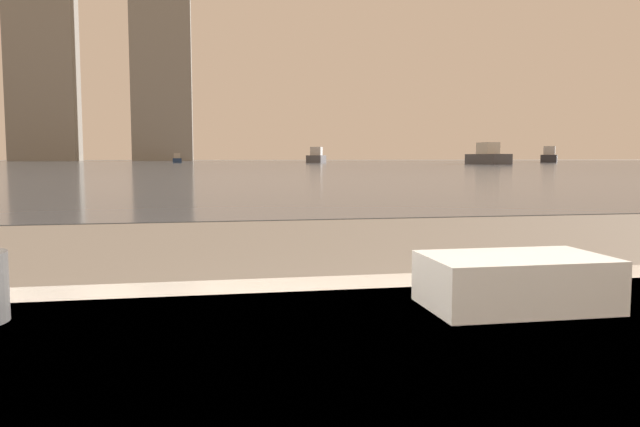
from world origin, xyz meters
The scene contains 8 objects.
towel_stack centered at (-0.02, 0.79, 0.54)m, with size 0.27×0.17×0.08m.
harbor_water centered at (0.00, 62.00, 0.01)m, with size 180.00×110.00×0.01m.
harbor_boat_0 centered at (13.16, 74.94, 0.68)m, with size 3.30×5.40×1.91m.
harbor_boat_2 centered at (26.85, 56.79, 0.75)m, with size 2.38×5.78×2.12m.
harbor_boat_3 centered at (43.54, 73.82, 0.74)m, with size 4.59×5.70×2.08m.
harbor_boat_5 centered at (-3.60, 79.17, 0.42)m, with size 1.21×3.14×1.16m.
skyline_tower_1 centered at (-27.74, 118.00, 27.89)m, with size 11.10×7.49×55.79m.
skyline_tower_2 centered at (-7.43, 118.00, 19.56)m, with size 10.43×9.42×39.11m.
Camera 1 is at (-0.49, -0.08, 0.73)m, focal length 35.00 mm.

